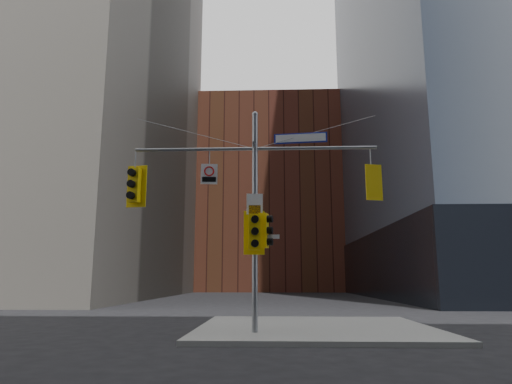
# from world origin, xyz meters

# --- Properties ---
(ground) EXTENTS (160.00, 160.00, 0.00)m
(ground) POSITION_xyz_m (0.00, 0.00, 0.00)
(ground) COLOR black
(ground) RESTS_ON ground
(sidewalk_corner) EXTENTS (8.00, 8.00, 0.15)m
(sidewalk_corner) POSITION_xyz_m (2.00, 4.00, 0.07)
(sidewalk_corner) COLOR gray
(sidewalk_corner) RESTS_ON ground
(brick_midrise) EXTENTS (26.00, 20.00, 28.00)m
(brick_midrise) POSITION_xyz_m (0.00, 58.00, 14.00)
(brick_midrise) COLOR maroon
(brick_midrise) RESTS_ON ground
(signal_assembly) EXTENTS (8.00, 0.80, 7.30)m
(signal_assembly) POSITION_xyz_m (0.00, 1.99, 4.42)
(signal_assembly) COLOR gray
(signal_assembly) RESTS_ON ground
(traffic_light_west_arm) EXTENTS (0.67, 0.59, 1.41)m
(traffic_light_west_arm) POSITION_xyz_m (-3.98, 2.01, 4.80)
(traffic_light_west_arm) COLOR yellow
(traffic_light_west_arm) RESTS_ON ground
(traffic_light_east_arm) EXTENTS (0.55, 0.51, 1.17)m
(traffic_light_east_arm) POSITION_xyz_m (3.78, 1.99, 4.80)
(traffic_light_east_arm) COLOR yellow
(traffic_light_east_arm) RESTS_ON ground
(traffic_light_pole_side) EXTENTS (0.47, 0.40, 1.10)m
(traffic_light_pole_side) POSITION_xyz_m (0.33, 1.99, 3.28)
(traffic_light_pole_side) COLOR yellow
(traffic_light_pole_side) RESTS_ON ground
(traffic_light_pole_front) EXTENTS (0.66, 0.56, 1.39)m
(traffic_light_pole_front) POSITION_xyz_m (-0.00, 1.73, 3.21)
(traffic_light_pole_front) COLOR yellow
(traffic_light_pole_front) RESTS_ON ground
(street_sign_blade) EXTENTS (1.75, 0.24, 0.34)m
(street_sign_blade) POSITION_xyz_m (1.51, 2.00, 6.35)
(street_sign_blade) COLOR #111E9F
(street_sign_blade) RESTS_ON ground
(regulatory_sign_arm) EXTENTS (0.54, 0.10, 0.68)m
(regulatory_sign_arm) POSITION_xyz_m (-1.50, 1.97, 5.17)
(regulatory_sign_arm) COLOR silver
(regulatory_sign_arm) RESTS_ON ground
(regulatory_sign_pole) EXTENTS (0.52, 0.09, 0.68)m
(regulatory_sign_pole) POSITION_xyz_m (0.00, 1.88, 4.10)
(regulatory_sign_pole) COLOR silver
(regulatory_sign_pole) RESTS_ON ground
(street_blade_ew) EXTENTS (0.67, 0.03, 0.13)m
(street_blade_ew) POSITION_xyz_m (0.45, 2.00, 3.09)
(street_blade_ew) COLOR silver
(street_blade_ew) RESTS_ON ground
(street_blade_ns) EXTENTS (0.05, 0.71, 0.14)m
(street_blade_ns) POSITION_xyz_m (0.00, 2.45, 2.91)
(street_blade_ns) COLOR #145926
(street_blade_ns) RESTS_ON ground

